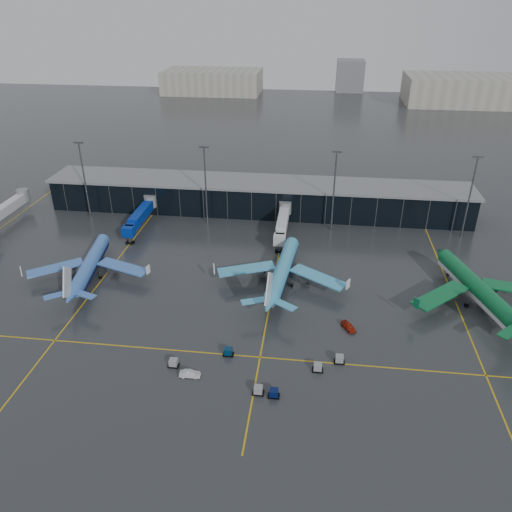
# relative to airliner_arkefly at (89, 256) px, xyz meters

# --- Properties ---
(ground) EXTENTS (600.00, 600.00, 0.00)m
(ground) POSITION_rel_airliner_arkefly_xyz_m (38.37, -12.73, -5.86)
(ground) COLOR #282B2D
(ground) RESTS_ON ground
(terminal_pier) EXTENTS (142.00, 17.00, 10.70)m
(terminal_pier) POSITION_rel_airliner_arkefly_xyz_m (38.37, 49.27, -0.44)
(terminal_pier) COLOR black
(terminal_pier) RESTS_ON ground
(jet_bridges) EXTENTS (94.00, 27.50, 7.20)m
(jet_bridges) POSITION_rel_airliner_arkefly_xyz_m (3.37, 30.26, -1.31)
(jet_bridges) COLOR #595B60
(jet_bridges) RESTS_ON ground
(flood_masts) EXTENTS (203.00, 0.50, 25.50)m
(flood_masts) POSITION_rel_airliner_arkefly_xyz_m (43.37, 37.27, 7.95)
(flood_masts) COLOR #595B60
(flood_masts) RESTS_ON ground
(distant_hangars) EXTENTS (260.00, 71.00, 22.00)m
(distant_hangars) POSITION_rel_airliner_arkefly_xyz_m (88.31, 257.35, 2.93)
(distant_hangars) COLOR #B2AD99
(distant_hangars) RESTS_ON ground
(taxi_lines) EXTENTS (220.00, 120.00, 0.02)m
(taxi_lines) POSITION_rel_airliner_arkefly_xyz_m (48.37, -2.12, -5.85)
(taxi_lines) COLOR gold
(taxi_lines) RESTS_ON ground
(airliner_arkefly) EXTENTS (38.91, 42.80, 11.73)m
(airliner_arkefly) POSITION_rel_airliner_arkefly_xyz_m (0.00, 0.00, 0.00)
(airliner_arkefly) COLOR #3E73CE
(airliner_arkefly) RESTS_ON ground
(airliner_klm_near) EXTENTS (39.27, 43.67, 12.39)m
(airliner_klm_near) POSITION_rel_airliner_arkefly_xyz_m (50.60, 3.16, 0.33)
(airliner_klm_near) COLOR #40A6D3
(airliner_klm_near) RESTS_ON ground
(airliner_aer_lingus) EXTENTS (48.11, 51.67, 13.17)m
(airliner_aer_lingus) POSITION_rel_airliner_arkefly_xyz_m (97.60, -0.27, 0.72)
(airliner_aer_lingus) COLOR #0C6532
(airliner_aer_lingus) RESTS_ON ground
(baggage_carts) EXTENTS (35.48, 12.84, 1.70)m
(baggage_carts) POSITION_rel_airliner_arkefly_xyz_m (49.91, -32.53, -5.10)
(baggage_carts) COLOR black
(baggage_carts) RESTS_ON ground
(mobile_airstair) EXTENTS (3.22, 3.78, 3.45)m
(mobile_airstair) POSITION_rel_airliner_arkefly_xyz_m (48.84, -7.35, -5.09)
(mobile_airstair) COLOR white
(mobile_airstair) RESTS_ON ground
(service_van_red) EXTENTS (3.74, 4.66, 1.49)m
(service_van_red) POSITION_rel_airliner_arkefly_xyz_m (66.89, -15.55, -5.12)
(service_van_red) COLOR #9A1E0B
(service_van_red) RESTS_ON ground
(service_van_white) EXTENTS (4.22, 1.67, 1.37)m
(service_van_white) POSITION_rel_airliner_arkefly_xyz_m (35.35, -35.26, -5.18)
(service_van_white) COLOR silver
(service_van_white) RESTS_ON ground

